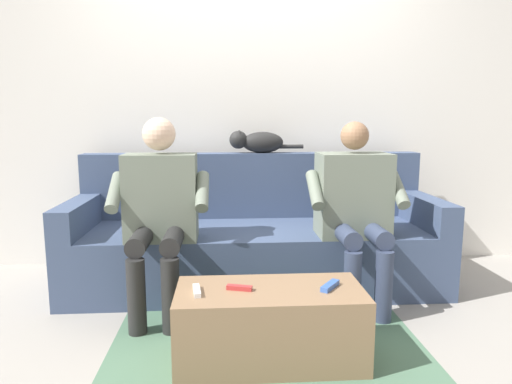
{
  "coord_description": "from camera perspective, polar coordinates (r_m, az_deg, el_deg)",
  "views": [
    {
      "loc": [
        0.2,
        2.95,
        1.14
      ],
      "look_at": [
        0.0,
        -0.04,
        0.66
      ],
      "focal_mm": 31.95,
      "sensor_mm": 36.0,
      "label": 1
    }
  ],
  "objects": [
    {
      "name": "couch",
      "position": [
        3.21,
        -0.12,
        -6.1
      ],
      "size": [
        2.48,
        0.84,
        0.89
      ],
      "color": "#3D4C6B",
      "rests_on": "ground"
    },
    {
      "name": "back_wall",
      "position": [
        3.61,
        -0.67,
        10.84
      ],
      "size": [
        5.52,
        0.06,
        2.49
      ],
      "primitive_type": "cube",
      "color": "silver",
      "rests_on": "ground"
    },
    {
      "name": "remote_blue",
      "position": [
        2.2,
        9.25,
        -11.51
      ],
      "size": [
        0.11,
        0.13,
        0.02
      ],
      "primitive_type": "cube",
      "rotation": [
        0.0,
        0.0,
        0.93
      ],
      "color": "#3860B7",
      "rests_on": "coffee_table"
    },
    {
      "name": "cat_on_backrest",
      "position": [
        3.38,
        0.09,
        6.32
      ],
      "size": [
        0.55,
        0.14,
        0.17
      ],
      "color": "black",
      "rests_on": "couch"
    },
    {
      "name": "ground_plane",
      "position": [
        2.62,
        0.99,
        -16.69
      ],
      "size": [
        8.0,
        8.0,
        0.0
      ],
      "primitive_type": "plane",
      "color": "gray"
    },
    {
      "name": "person_right_seated",
      "position": [
        2.74,
        -11.95,
        -1.58
      ],
      "size": [
        0.58,
        0.57,
        1.15
      ],
      "color": "slate",
      "rests_on": "ground"
    },
    {
      "name": "floor_rug",
      "position": [
        2.42,
        1.44,
        -18.81
      ],
      "size": [
        1.58,
        1.6,
        0.01
      ],
      "primitive_type": "cube",
      "color": "#4C7056",
      "rests_on": "ground"
    },
    {
      "name": "remote_red",
      "position": [
        2.15,
        -2.09,
        -11.89
      ],
      "size": [
        0.12,
        0.06,
        0.02
      ],
      "primitive_type": "cube",
      "rotation": [
        0.0,
        0.0,
        2.86
      ],
      "color": "#B73333",
      "rests_on": "coffee_table"
    },
    {
      "name": "remote_white",
      "position": [
        2.14,
        -7.43,
        -12.15
      ],
      "size": [
        0.05,
        0.14,
        0.02
      ],
      "primitive_type": "cube",
      "rotation": [
        0.0,
        0.0,
        1.7
      ],
      "color": "white",
      "rests_on": "coffee_table"
    },
    {
      "name": "coffee_table",
      "position": [
        2.24,
        1.74,
        -16.28
      ],
      "size": [
        0.88,
        0.41,
        0.36
      ],
      "color": "#8C6B4C",
      "rests_on": "ground"
    },
    {
      "name": "person_left_seated",
      "position": [
        2.86,
        12.27,
        -1.26
      ],
      "size": [
        0.59,
        0.56,
        1.12
      ],
      "color": "slate",
      "rests_on": "ground"
    }
  ]
}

